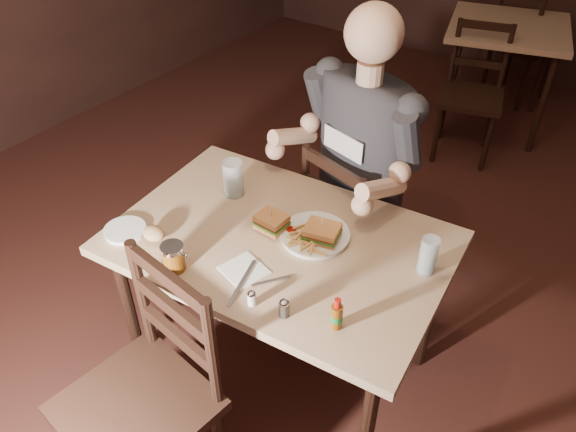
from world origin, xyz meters
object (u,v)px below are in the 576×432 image
Objects in this scene: bg_chair_near at (471,97)px; side_plate at (125,231)px; dinner_plate at (315,236)px; hot_sauce at (337,313)px; main_table at (280,254)px; chair_far at (357,227)px; bg_chair_far at (523,45)px; bg_table at (507,37)px; glass_left at (233,178)px; syrup_dispenser at (173,257)px; glass_right at (428,255)px; chair_near at (136,407)px; diner at (357,133)px.

bg_chair_near is 2.59m from side_plate.
dinner_plate is 2.09× the size of hot_sauce.
bg_chair_near is at bearing 91.18° from main_table.
main_table is 1.48× the size of chair_far.
chair_far is at bearing 105.89° from bg_chair_far.
bg_chair_far is at bearing 90.00° from bg_table.
bg_chair_far is 5.81× the size of glass_left.
chair_far is 8.36× the size of syrup_dispenser.
bg_chair_near is at bearing 105.40° from glass_right.
glass_left reaches higher than glass_right.
syrup_dispenser is at bearing -75.77° from glass_left.
bg_chair_far is 3.67m from side_plate.
bg_chair_near is 5.73× the size of glass_left.
glass_left is 1.45× the size of syrup_dispenser.
diner is at bearing 93.27° from chair_near.
dinner_plate is 2.42× the size of syrup_dispenser.
side_plate is (-0.51, -0.32, 0.08)m from main_table.
glass_left reaches higher than bg_chair_far.
main_table is at bearing 105.24° from bg_chair_far.
bg_chair_far reaches higher than bg_table.
chair_near is at bearing -124.01° from glass_right.
syrup_dispenser is at bearing -6.12° from side_plate.
main_table is 0.48m from hot_sauce.
bg_chair_near is (0.03, 2.93, -0.05)m from chair_near.
glass_right is 0.92× the size of side_plate.
syrup_dispenser is (-0.23, -0.93, 0.38)m from chair_far.
side_plate is at bearing -175.16° from hot_sauce.
bg_chair_far is 0.86× the size of diner.
glass_right is 1.36× the size of syrup_dispenser.
dinner_plate is (0.09, -0.44, -0.21)m from diner.
hot_sauce is at bearing -26.44° from glass_left.
glass_right is (0.56, -2.05, 0.40)m from bg_chair_near.
diner reaches higher than chair_near.
syrup_dispenser is at bearing -121.22° from main_table.
dinner_plate is 0.44m from hot_sauce.
bg_chair_far reaches higher than dinner_plate.
glass_left is (-0.28, -3.19, 0.40)m from bg_chair_far.
bg_table is at bearing 96.77° from chair_near.
diner is at bearing -88.55° from bg_table.
bg_chair_near is at bearing -90.00° from bg_table.
glass_right reaches higher than chair_far.
chair_near is (-0.03, -3.48, -0.19)m from bg_table.
dinner_plate is (0.18, 0.80, 0.29)m from chair_near.
chair_far is 7.21× the size of hot_sauce.
glass_right is 1.17× the size of hot_sauce.
glass_right is at bearing -77.75° from bg_table.
main_table is at bearing 148.89° from hot_sauce.
chair_far is at bearing -103.80° from bg_chair_near.
bg_table is 2.66m from glass_left.
hot_sauce reaches higher than syrup_dispenser.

